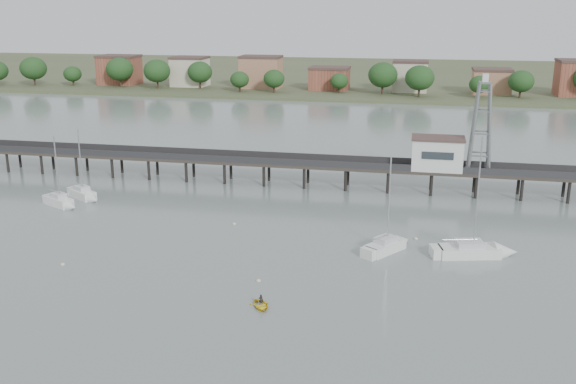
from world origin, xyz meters
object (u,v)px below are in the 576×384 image
(sailboat_f, at_px, (86,195))
(sailboat_c, at_px, (391,245))
(yellow_dinghy, at_px, (261,307))
(lattice_tower, at_px, (481,128))
(sailboat_b, at_px, (63,203))
(pier, at_px, (286,163))
(sailboat_d, at_px, (483,251))
(white_tender, at_px, (79,192))

(sailboat_f, bearing_deg, sailboat_c, 18.10)
(yellow_dinghy, bearing_deg, sailboat_f, 112.05)
(lattice_tower, bearing_deg, sailboat_b, -162.70)
(lattice_tower, relative_size, sailboat_f, 1.30)
(sailboat_c, xyz_separation_m, sailboat_f, (-48.61, 12.40, 0.00))
(pier, relative_size, sailboat_f, 12.62)
(sailboat_d, relative_size, white_tender, 4.24)
(sailboat_c, xyz_separation_m, yellow_dinghy, (-12.14, -18.98, -0.64))
(pier, height_order, sailboat_b, sailboat_b)
(sailboat_f, bearing_deg, lattice_tower, 46.29)
(sailboat_d, height_order, sailboat_c, sailboat_d)
(sailboat_b, distance_m, sailboat_f, 4.61)
(sailboat_c, height_order, yellow_dinghy, sailboat_c)
(pier, bearing_deg, lattice_tower, 0.00)
(lattice_tower, distance_m, sailboat_d, 29.35)
(sailboat_d, height_order, sailboat_f, sailboat_d)
(sailboat_d, distance_m, white_tender, 63.85)
(lattice_tower, xyz_separation_m, sailboat_c, (-12.29, -27.45, -10.46))
(lattice_tower, xyz_separation_m, sailboat_b, (-62.36, -19.43, -10.45))
(sailboat_c, bearing_deg, white_tender, 109.22)
(pier, bearing_deg, sailboat_b, -147.81)
(sailboat_b, bearing_deg, sailboat_d, 19.87)
(sailboat_b, bearing_deg, pier, 59.48)
(lattice_tower, relative_size, sailboat_d, 0.97)
(pier, relative_size, sailboat_b, 13.11)
(white_tender, bearing_deg, sailboat_b, -102.16)
(pier, distance_m, sailboat_f, 33.18)
(sailboat_b, relative_size, white_tender, 3.05)
(lattice_tower, distance_m, sailboat_f, 63.60)
(lattice_tower, height_order, sailboat_c, lattice_tower)
(lattice_tower, relative_size, sailboat_c, 1.21)
(pier, xyz_separation_m, sailboat_b, (-30.86, -19.43, -3.14))
(sailboat_b, xyz_separation_m, sailboat_f, (1.46, 4.37, -0.00))
(sailboat_d, xyz_separation_m, sailboat_c, (-11.12, -0.06, 0.01))
(sailboat_f, xyz_separation_m, yellow_dinghy, (36.47, -31.38, -0.65))
(yellow_dinghy, bearing_deg, lattice_tower, 35.01)
(sailboat_d, xyz_separation_m, sailboat_f, (-59.73, 12.34, 0.02))
(sailboat_c, bearing_deg, sailboat_b, 116.15)
(yellow_dinghy, bearing_deg, sailboat_d, 12.07)
(sailboat_b, distance_m, white_tender, 6.71)
(pier, relative_size, white_tender, 40.03)
(pier, xyz_separation_m, sailboat_c, (19.21, -27.45, -3.15))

